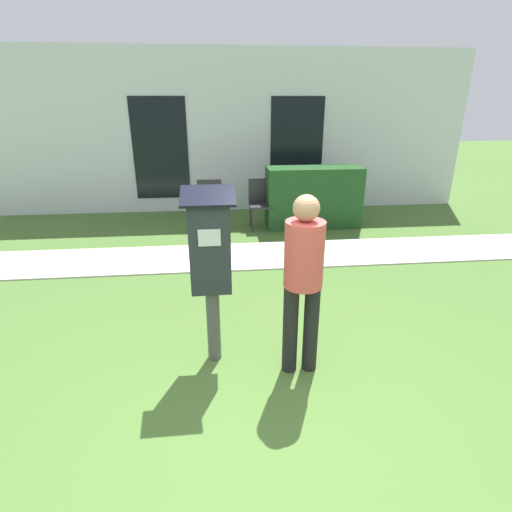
{
  "coord_description": "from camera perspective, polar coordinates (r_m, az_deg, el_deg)",
  "views": [
    {
      "loc": [
        -0.34,
        -2.18,
        2.25
      ],
      "look_at": [
        -0.02,
        0.85,
        1.05
      ],
      "focal_mm": 28.0,
      "sensor_mm": 36.0,
      "label": 1
    }
  ],
  "objects": [
    {
      "name": "ground_plane",
      "position": [
        3.15,
        2.17,
        -24.1
      ],
      "size": [
        40.0,
        40.0,
        0.0
      ],
      "primitive_type": "plane",
      "color": "#476B2D"
    },
    {
      "name": "outdoor_chair_left",
      "position": [
        7.33,
        -6.59,
        7.84
      ],
      "size": [
        0.44,
        0.44,
        0.9
      ],
      "rotation": [
        0.0,
        0.0,
        -0.07
      ],
      "color": "#262628",
      "rests_on": "ground"
    },
    {
      "name": "building_facade",
      "position": [
        8.61,
        -3.87,
        17.16
      ],
      "size": [
        10.0,
        0.26,
        3.2
      ],
      "color": "silver",
      "rests_on": "ground"
    },
    {
      "name": "outdoor_chair_middle",
      "position": [
        7.39,
        0.73,
        8.08
      ],
      "size": [
        0.44,
        0.44,
        0.9
      ],
      "rotation": [
        0.0,
        0.0,
        -0.2
      ],
      "color": "#262628",
      "rests_on": "ground"
    },
    {
      "name": "sidewalk",
      "position": [
        6.1,
        -2.38,
        -0.0
      ],
      "size": [
        12.0,
        1.1,
        0.02
      ],
      "color": "beige",
      "rests_on": "ground"
    },
    {
      "name": "hedge_row",
      "position": [
        7.55,
        8.17,
        8.33
      ],
      "size": [
        1.73,
        0.6,
        1.1
      ],
      "color": "#1E471E",
      "rests_on": "ground"
    },
    {
      "name": "parking_meter",
      "position": [
        3.38,
        -6.52,
        -0.0
      ],
      "size": [
        0.44,
        0.31,
        1.59
      ],
      "color": "#4C4C4C",
      "rests_on": "ground"
    },
    {
      "name": "person_standing",
      "position": [
        3.26,
        6.76,
        -2.5
      ],
      "size": [
        0.32,
        0.32,
        1.58
      ],
      "rotation": [
        0.0,
        0.0,
        -0.22
      ],
      "color": "black",
      "rests_on": "ground"
    }
  ]
}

